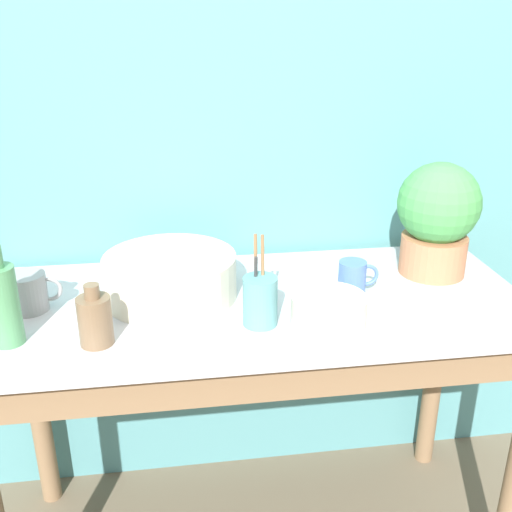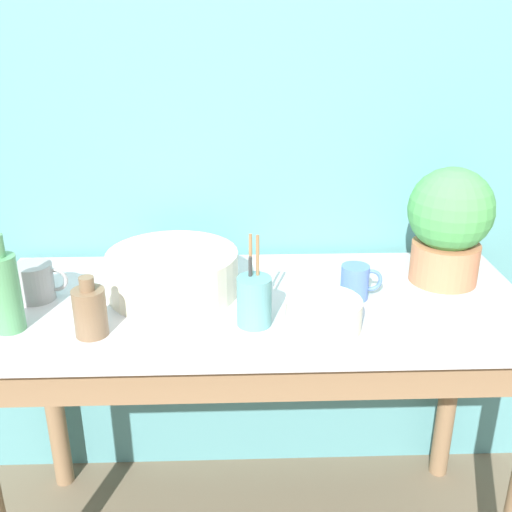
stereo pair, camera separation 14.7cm
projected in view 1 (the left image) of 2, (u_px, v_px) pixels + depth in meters
name	position (u px, v px, depth m)	size (l,w,h in m)	color
wall_back	(238.00, 116.00, 1.69)	(6.00, 0.05, 2.40)	teal
counter_table	(257.00, 359.00, 1.55)	(1.38, 0.60, 0.80)	#846647
potted_plant	(437.00, 216.00, 1.61)	(0.22, 0.22, 0.31)	#B7704C
bowl_wash_large	(170.00, 277.00, 1.51)	(0.33, 0.33, 0.11)	beige
bottle_tall	(3.00, 303.00, 1.28)	(0.07, 0.07, 0.23)	#4C8C59
bottle_short	(95.00, 319.00, 1.30)	(0.07, 0.07, 0.14)	brown
mug_grey	(28.00, 292.00, 1.45)	(0.13, 0.10, 0.09)	gray
mug_blue	(353.00, 277.00, 1.53)	(0.11, 0.07, 0.09)	#4C70B7
bowl_small_cream	(329.00, 310.00, 1.39)	(0.18, 0.18, 0.07)	beige
utensil_cup	(260.00, 300.00, 1.38)	(0.08, 0.08, 0.22)	#569399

